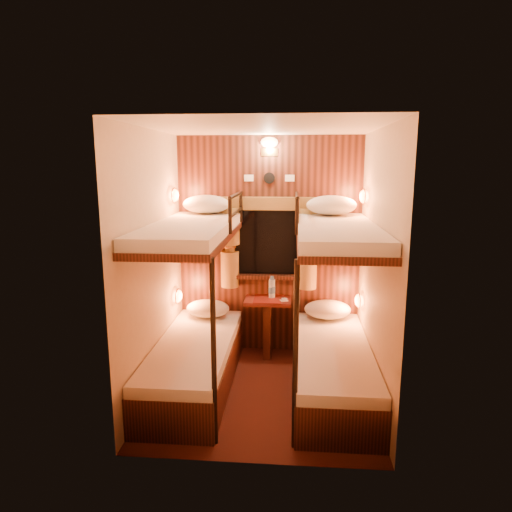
# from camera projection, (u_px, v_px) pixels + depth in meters

# --- Properties ---
(floor) EXTENTS (2.10, 2.10, 0.00)m
(floor) POSITION_uv_depth(u_px,v_px,m) (262.00, 392.00, 4.28)
(floor) COLOR #36100E
(floor) RESTS_ON ground
(ceiling) EXTENTS (2.10, 2.10, 0.00)m
(ceiling) POSITION_uv_depth(u_px,v_px,m) (263.00, 127.00, 3.81)
(ceiling) COLOR silver
(ceiling) RESTS_ON wall_back
(wall_back) EXTENTS (2.40, 0.00, 2.40)m
(wall_back) POSITION_uv_depth(u_px,v_px,m) (269.00, 246.00, 5.07)
(wall_back) COLOR #C6B293
(wall_back) RESTS_ON floor
(wall_front) EXTENTS (2.40, 0.00, 2.40)m
(wall_front) POSITION_uv_depth(u_px,v_px,m) (251.00, 302.00, 3.02)
(wall_front) COLOR #C6B293
(wall_front) RESTS_ON floor
(wall_left) EXTENTS (0.00, 2.40, 2.40)m
(wall_left) POSITION_uv_depth(u_px,v_px,m) (152.00, 265.00, 4.13)
(wall_left) COLOR #C6B293
(wall_left) RESTS_ON floor
(wall_right) EXTENTS (0.00, 2.40, 2.40)m
(wall_right) POSITION_uv_depth(u_px,v_px,m) (377.00, 269.00, 3.96)
(wall_right) COLOR #C6B293
(wall_right) RESTS_ON floor
(back_panel) EXTENTS (2.00, 0.03, 2.40)m
(back_panel) POSITION_uv_depth(u_px,v_px,m) (269.00, 246.00, 5.05)
(back_panel) COLOR black
(back_panel) RESTS_ON floor
(bunk_left) EXTENTS (0.72, 1.90, 1.82)m
(bunk_left) POSITION_uv_depth(u_px,v_px,m) (194.00, 331.00, 4.29)
(bunk_left) COLOR black
(bunk_left) RESTS_ON floor
(bunk_right) EXTENTS (0.72, 1.90, 1.82)m
(bunk_right) POSITION_uv_depth(u_px,v_px,m) (333.00, 335.00, 4.18)
(bunk_right) COLOR black
(bunk_right) RESTS_ON floor
(window) EXTENTS (1.00, 0.12, 0.79)m
(window) POSITION_uv_depth(u_px,v_px,m) (269.00, 249.00, 5.03)
(window) COLOR black
(window) RESTS_ON back_panel
(curtains) EXTENTS (1.10, 0.22, 1.00)m
(curtains) POSITION_uv_depth(u_px,v_px,m) (269.00, 242.00, 4.98)
(curtains) COLOR olive
(curtains) RESTS_ON back_panel
(back_fixtures) EXTENTS (0.54, 0.09, 0.48)m
(back_fixtures) POSITION_uv_depth(u_px,v_px,m) (269.00, 150.00, 4.81)
(back_fixtures) COLOR black
(back_fixtures) RESTS_ON back_panel
(reading_lamps) EXTENTS (2.00, 0.20, 1.25)m
(reading_lamps) POSITION_uv_depth(u_px,v_px,m) (267.00, 248.00, 4.72)
(reading_lamps) COLOR orange
(reading_lamps) RESTS_ON wall_left
(table) EXTENTS (0.50, 0.34, 0.66)m
(table) POSITION_uv_depth(u_px,v_px,m) (268.00, 319.00, 5.03)
(table) COLOR #561613
(table) RESTS_ON floor
(bottle_left) EXTENTS (0.07, 0.07, 0.23)m
(bottle_left) POSITION_uv_depth(u_px,v_px,m) (272.00, 289.00, 5.00)
(bottle_left) COLOR #99BFE5
(bottle_left) RESTS_ON table
(bottle_right) EXTENTS (0.07, 0.07, 0.25)m
(bottle_right) POSITION_uv_depth(u_px,v_px,m) (272.00, 288.00, 5.01)
(bottle_right) COLOR #99BFE5
(bottle_right) RESTS_ON table
(sachet_a) EXTENTS (0.10, 0.08, 0.01)m
(sachet_a) POSITION_uv_depth(u_px,v_px,m) (284.00, 300.00, 4.92)
(sachet_a) COLOR silver
(sachet_a) RESTS_ON table
(sachet_b) EXTENTS (0.08, 0.07, 0.00)m
(sachet_b) POSITION_uv_depth(u_px,v_px,m) (284.00, 298.00, 4.99)
(sachet_b) COLOR silver
(sachet_b) RESTS_ON table
(pillow_lower_left) EXTENTS (0.47, 0.34, 0.19)m
(pillow_lower_left) POSITION_uv_depth(u_px,v_px,m) (208.00, 308.00, 4.98)
(pillow_lower_left) COLOR white
(pillow_lower_left) RESTS_ON bunk_left
(pillow_lower_right) EXTENTS (0.50, 0.36, 0.20)m
(pillow_lower_right) POSITION_uv_depth(u_px,v_px,m) (328.00, 309.00, 4.92)
(pillow_lower_right) COLOR white
(pillow_lower_right) RESTS_ON bunk_right
(pillow_upper_left) EXTENTS (0.49, 0.35, 0.19)m
(pillow_upper_left) POSITION_uv_depth(u_px,v_px,m) (206.00, 204.00, 4.79)
(pillow_upper_left) COLOR white
(pillow_upper_left) RESTS_ON bunk_left
(pillow_upper_right) EXTENTS (0.51, 0.36, 0.20)m
(pillow_upper_right) POSITION_uv_depth(u_px,v_px,m) (331.00, 205.00, 4.63)
(pillow_upper_right) COLOR white
(pillow_upper_right) RESTS_ON bunk_right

